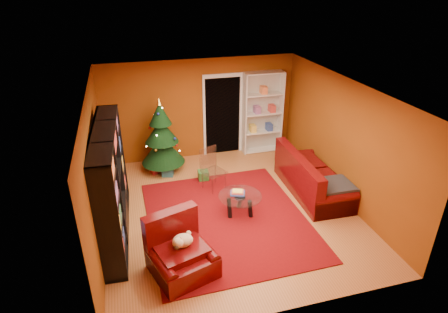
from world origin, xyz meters
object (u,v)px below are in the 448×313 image
object	(u,v)px
rug	(227,219)
coffee_table	(240,205)
white_bookshelf	(262,113)
dog	(183,240)
media_unit	(111,184)
christmas_tree	(162,136)
gift_box_red	(155,168)
sofa	(314,173)
armchair	(182,253)
gift_box_teal	(168,170)
acrylic_chair	(214,172)
gift_box_green	(203,175)

from	to	relation	value
rug	coffee_table	xyz separation A→B (m)	(0.31, 0.11, 0.22)
white_bookshelf	dog	size ratio (longest dim) A/B	5.66
media_unit	coffee_table	xyz separation A→B (m)	(2.44, -0.07, -0.82)
media_unit	white_bookshelf	world-z (taller)	white_bookshelf
christmas_tree	coffee_table	distance (m)	2.75
gift_box_red	sofa	bearing A→B (deg)	-28.92
white_bookshelf	sofa	xyz separation A→B (m)	(0.36, -2.37, -0.63)
armchair	coffee_table	xyz separation A→B (m)	(1.41, 1.34, -0.17)
armchair	coffee_table	distance (m)	1.96
gift_box_teal	armchair	xyz separation A→B (m)	(-0.21, -3.40, 0.27)
dog	acrylic_chair	size ratio (longest dim) A/B	0.45
media_unit	sofa	bearing A→B (deg)	7.47
christmas_tree	sofa	xyz separation A→B (m)	(3.12, -1.93, -0.45)
gift_box_green	gift_box_teal	bearing A→B (deg)	149.56
gift_box_teal	sofa	bearing A→B (deg)	-28.08
sofa	white_bookshelf	bearing A→B (deg)	10.05
white_bookshelf	dog	xyz separation A→B (m)	(-2.88, -4.08, -0.50)
media_unit	white_bookshelf	size ratio (longest dim) A/B	1.21
gift_box_red	armchair	xyz separation A→B (m)	(0.08, -3.61, 0.29)
christmas_tree	gift_box_red	distance (m)	0.84
gift_box_teal	acrylic_chair	distance (m)	1.36
sofa	gift_box_red	bearing A→B (deg)	62.62
media_unit	acrylic_chair	distance (m)	2.48
gift_box_teal	gift_box_green	distance (m)	0.91
gift_box_red	sofa	xyz separation A→B (m)	(3.34, -1.85, 0.36)
coffee_table	acrylic_chair	xyz separation A→B (m)	(-0.27, 1.11, 0.21)
gift_box_red	rug	bearing A→B (deg)	-63.53
gift_box_teal	gift_box_green	bearing A→B (deg)	-30.44
media_unit	sofa	distance (m)	4.35
armchair	gift_box_red	bearing A→B (deg)	73.33
christmas_tree	sofa	bearing A→B (deg)	-31.71
sofa	gift_box_green	bearing A→B (deg)	64.30
armchair	dog	xyz separation A→B (m)	(0.03, 0.06, 0.20)
dog	acrylic_chair	distance (m)	2.64
christmas_tree	white_bookshelf	size ratio (longest dim) A/B	0.84
gift_box_teal	sofa	distance (m)	3.48
media_unit	acrylic_chair	world-z (taller)	media_unit
coffee_table	rug	bearing A→B (deg)	-161.01
rug	coffee_table	bearing A→B (deg)	18.99
gift_box_teal	white_bookshelf	distance (m)	2.97
christmas_tree	acrylic_chair	world-z (taller)	christmas_tree
gift_box_teal	coffee_table	xyz separation A→B (m)	(1.21, -2.05, 0.10)
sofa	gift_box_teal	bearing A→B (deg)	63.46
rug	armchair	bearing A→B (deg)	-131.78
rug	gift_box_red	size ratio (longest dim) A/B	15.88
white_bookshelf	sofa	bearing A→B (deg)	-81.06
christmas_tree	gift_box_teal	xyz separation A→B (m)	(0.06, -0.29, -0.79)
christmas_tree	gift_box_teal	distance (m)	0.84
armchair	coffee_table	size ratio (longest dim) A/B	1.17
christmas_tree	coffee_table	xyz separation A→B (m)	(1.26, -2.35, -0.69)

